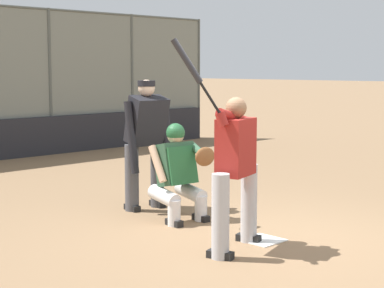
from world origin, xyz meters
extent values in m
plane|color=#846647|center=(0.00, 0.00, 0.00)|extent=(160.00, 160.00, 0.00)
cube|color=white|center=(0.00, 0.00, 0.01)|extent=(0.43, 0.43, 0.01)
cylinder|color=#515651|center=(-7.27, -8.23, 1.66)|extent=(0.08, 0.08, 3.33)
cylinder|color=#515651|center=(-4.85, -8.23, 1.66)|extent=(0.08, 0.08, 3.33)
cylinder|color=#515651|center=(-2.42, -8.23, 1.66)|extent=(0.08, 0.08, 3.33)
cylinder|color=#B7B7BC|center=(0.14, -0.09, 0.45)|extent=(0.19, 0.19, 0.90)
cube|color=black|center=(0.14, -0.09, 0.04)|extent=(0.19, 0.30, 0.08)
cylinder|color=#B7B7BC|center=(0.85, 0.13, 0.45)|extent=(0.19, 0.19, 0.90)
cube|color=black|center=(0.85, 0.13, 0.04)|extent=(0.19, 0.30, 0.08)
cube|color=maroon|center=(0.50, 0.02, 1.13)|extent=(0.55, 0.41, 0.62)
sphere|color=#936B4C|center=(0.50, 0.02, 1.56)|extent=(0.23, 0.23, 0.23)
cylinder|color=maroon|center=(0.51, 0.00, 1.45)|extent=(0.63, 0.24, 0.23)
cylinder|color=maroon|center=(0.79, 0.09, 1.45)|extent=(0.16, 0.18, 0.17)
sphere|color=black|center=(0.80, 0.06, 1.52)|extent=(0.04, 0.04, 0.04)
cylinder|color=black|center=(0.88, 0.00, 1.67)|extent=(0.19, 0.16, 0.33)
cylinder|color=#28282D|center=(1.06, -0.15, 2.05)|extent=(0.30, 0.26, 0.47)
cylinder|color=silver|center=(-0.18, -1.17, 0.16)|extent=(0.16, 0.16, 0.33)
cylinder|color=silver|center=(-0.21, -1.38, 0.35)|extent=(0.24, 0.51, 0.25)
cube|color=black|center=(-0.18, -1.17, 0.04)|extent=(0.13, 0.27, 0.08)
cylinder|color=silver|center=(0.25, -1.22, 0.16)|extent=(0.16, 0.16, 0.33)
cylinder|color=silver|center=(0.23, -1.43, 0.35)|extent=(0.24, 0.51, 0.25)
cube|color=black|center=(0.25, -1.22, 0.04)|extent=(0.13, 0.27, 0.08)
cube|color=#2D5138|center=(0.00, -1.45, 0.74)|extent=(0.51, 0.43, 0.59)
cube|color=#235B33|center=(0.02, -1.30, 0.74)|extent=(0.44, 0.18, 0.49)
sphere|color=tan|center=(0.00, -1.45, 1.11)|extent=(0.22, 0.22, 0.22)
sphere|color=#235B33|center=(0.00, -1.45, 1.15)|extent=(0.24, 0.24, 0.24)
cylinder|color=#2D5138|center=(-0.15, -1.18, 0.92)|extent=(0.36, 0.55, 0.17)
ellipsoid|color=brown|center=(-0.01, -0.93, 0.88)|extent=(0.31, 0.13, 0.24)
cylinder|color=tan|center=(0.29, -1.48, 0.77)|extent=(0.13, 0.34, 0.47)
cylinder|color=#4C4C51|center=(-0.36, -2.22, 0.46)|extent=(0.19, 0.19, 0.93)
cube|color=black|center=(-0.36, -2.22, 0.04)|extent=(0.15, 0.29, 0.08)
cylinder|color=#4C4C51|center=(0.07, -2.27, 0.46)|extent=(0.19, 0.19, 0.93)
cube|color=black|center=(0.07, -2.27, 0.04)|extent=(0.15, 0.29, 0.08)
cube|color=black|center=(-0.14, -2.18, 1.26)|extent=(0.56, 0.50, 0.71)
sphere|color=beige|center=(-0.14, -2.18, 1.70)|extent=(0.23, 0.23, 0.23)
cylinder|color=black|center=(-0.14, -2.18, 1.77)|extent=(0.24, 0.24, 0.08)
cylinder|color=black|center=(-0.41, -2.08, 1.04)|extent=(0.19, 0.26, 0.99)
cylinder|color=black|center=(0.16, -2.15, 1.04)|extent=(0.13, 0.25, 0.99)
sphere|color=black|center=(-3.84, -5.40, 0.03)|extent=(0.04, 0.04, 0.04)
cylinder|color=black|center=(-3.69, -5.28, 0.03)|extent=(0.32, 0.25, 0.03)
cylinder|color=#B7BCC1|center=(-3.34, -5.01, 0.03)|extent=(0.45, 0.36, 0.07)
camera|label=1|loc=(5.64, 4.55, 1.98)|focal=60.00mm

